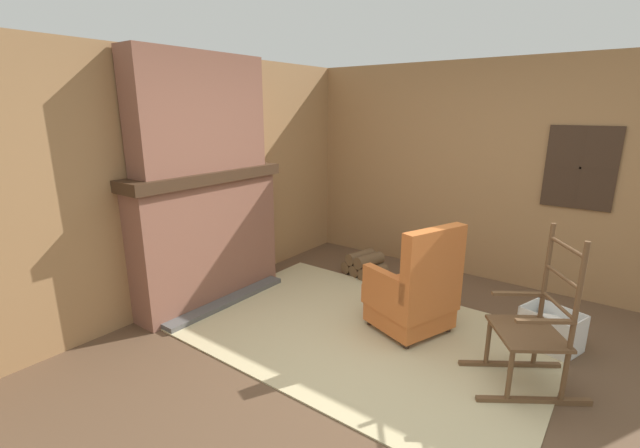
{
  "coord_description": "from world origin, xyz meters",
  "views": [
    {
      "loc": [
        1.31,
        -2.75,
        2.01
      ],
      "look_at": [
        -1.14,
        0.53,
        0.9
      ],
      "focal_mm": 24.0,
      "sensor_mm": 36.0,
      "label": 1
    }
  ],
  "objects_px": {
    "rocking_chair": "(532,335)",
    "storage_case": "(215,163)",
    "oil_lamp_vase": "(165,164)",
    "firewood_stack": "(365,265)",
    "armchair": "(414,294)",
    "laundry_basket": "(551,329)"
  },
  "relations": [
    {
      "from": "armchair",
      "to": "rocking_chair",
      "type": "bearing_deg",
      "value": -171.75
    },
    {
      "from": "oil_lamp_vase",
      "to": "storage_case",
      "type": "distance_m",
      "value": 0.6
    },
    {
      "from": "armchair",
      "to": "firewood_stack",
      "type": "height_order",
      "value": "armchair"
    },
    {
      "from": "rocking_chair",
      "to": "storage_case",
      "type": "distance_m",
      "value": 3.3
    },
    {
      "from": "armchair",
      "to": "oil_lamp_vase",
      "type": "bearing_deg",
      "value": 47.32
    },
    {
      "from": "oil_lamp_vase",
      "to": "storage_case",
      "type": "height_order",
      "value": "oil_lamp_vase"
    },
    {
      "from": "armchair",
      "to": "rocking_chair",
      "type": "height_order",
      "value": "rocking_chair"
    },
    {
      "from": "oil_lamp_vase",
      "to": "firewood_stack",
      "type": "bearing_deg",
      "value": 63.28
    },
    {
      "from": "rocking_chair",
      "to": "storage_case",
      "type": "xyz_separation_m",
      "value": [
        -3.12,
        -0.24,
        1.04
      ]
    },
    {
      "from": "oil_lamp_vase",
      "to": "laundry_basket",
      "type": "bearing_deg",
      "value": 25.77
    },
    {
      "from": "oil_lamp_vase",
      "to": "storage_case",
      "type": "bearing_deg",
      "value": 89.99
    },
    {
      "from": "armchair",
      "to": "oil_lamp_vase",
      "type": "xyz_separation_m",
      "value": [
        -2.09,
        -1.06,
        1.13
      ]
    },
    {
      "from": "firewood_stack",
      "to": "storage_case",
      "type": "bearing_deg",
      "value": -125.58
    },
    {
      "from": "rocking_chair",
      "to": "firewood_stack",
      "type": "bearing_deg",
      "value": -63.62
    },
    {
      "from": "firewood_stack",
      "to": "oil_lamp_vase",
      "type": "height_order",
      "value": "oil_lamp_vase"
    },
    {
      "from": "rocking_chair",
      "to": "storage_case",
      "type": "height_order",
      "value": "storage_case"
    },
    {
      "from": "oil_lamp_vase",
      "to": "storage_case",
      "type": "xyz_separation_m",
      "value": [
        0.0,
        0.59,
        -0.05
      ]
    },
    {
      "from": "storage_case",
      "to": "firewood_stack",
      "type": "bearing_deg",
      "value": 54.42
    },
    {
      "from": "armchair",
      "to": "laundry_basket",
      "type": "height_order",
      "value": "armchair"
    },
    {
      "from": "rocking_chair",
      "to": "storage_case",
      "type": "relative_size",
      "value": 5.29
    },
    {
      "from": "laundry_basket",
      "to": "storage_case",
      "type": "relative_size",
      "value": 2.34
    },
    {
      "from": "rocking_chair",
      "to": "laundry_basket",
      "type": "bearing_deg",
      "value": -128.08
    }
  ]
}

